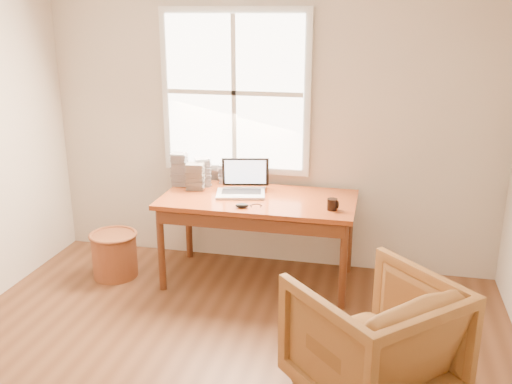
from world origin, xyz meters
TOP-DOWN VIEW (x-y plane):
  - room_shell at (-0.02, 0.16)m, footprint 4.04×4.54m
  - desk at (0.00, 1.80)m, footprint 1.60×0.80m
  - armchair at (1.00, 0.44)m, footprint 1.17×1.17m
  - wicker_stool at (-1.24, 1.61)m, footprint 0.48×0.48m
  - laptop at (-0.16, 1.83)m, footprint 0.46×0.48m
  - mouse at (-0.07, 1.52)m, footprint 0.12×0.08m
  - coffee_mug at (0.62, 1.62)m, footprint 0.10×0.10m
  - cd_stack_a at (-0.54, 2.01)m, footprint 0.16×0.16m
  - cd_stack_b at (-0.58, 1.91)m, footprint 0.16×0.14m
  - cd_stack_c at (-0.75, 1.99)m, footprint 0.14×0.12m
  - cd_stack_d at (-0.37, 2.16)m, footprint 0.15×0.14m

SIDE VIEW (x-z plane):
  - wicker_stool at x=-1.24m, z-range 0.00..0.38m
  - armchair at x=1.00m, z-range 0.00..0.77m
  - desk at x=0.00m, z-range 0.71..0.75m
  - mouse at x=-0.07m, z-range 0.75..0.79m
  - coffee_mug at x=0.62m, z-range 0.75..0.84m
  - cd_stack_d at x=-0.37m, z-range 0.75..0.92m
  - cd_stack_b at x=-0.58m, z-range 0.75..0.98m
  - cd_stack_a at x=-0.54m, z-range 0.75..1.00m
  - laptop at x=-0.16m, z-range 0.75..1.04m
  - cd_stack_c at x=-0.75m, z-range 0.75..1.04m
  - room_shell at x=-0.02m, z-range 0.00..2.64m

